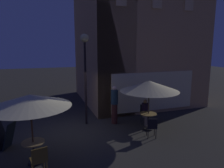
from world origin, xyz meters
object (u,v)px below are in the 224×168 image
object	(u,v)px
patio_umbrella_1	(149,86)
cafe_chair_1	(145,112)
patron_standing_1	(114,105)
cafe_table_1	(148,118)
cafe_chair_0	(39,159)
street_lamp_near_corner	(85,56)
cafe_chair_2	(152,126)
menu_sandwich_board	(5,135)
cafe_table_0	(33,148)
patron_seated_0	(145,110)
patio_umbrella_0	(30,101)

from	to	relation	value
patio_umbrella_1	cafe_chair_1	bearing A→B (deg)	73.08
patio_umbrella_1	patron_standing_1	bearing A→B (deg)	133.17
cafe_table_1	cafe_chair_0	world-z (taller)	cafe_chair_0
cafe_table_1	cafe_chair_1	bearing A→B (deg)	73.08
cafe_table_1	street_lamp_near_corner	bearing A→B (deg)	147.14
cafe_chair_0	cafe_chair_2	distance (m)	4.43
street_lamp_near_corner	menu_sandwich_board	size ratio (longest dim) A/B	4.24
cafe_table_0	cafe_table_1	size ratio (longest dim) A/B	0.96
patio_umbrella_1	patron_seated_0	xyz separation A→B (m)	(0.20, 0.66, -1.31)
cafe_chair_2	cafe_table_0	bearing A→B (deg)	114.30
patio_umbrella_0	cafe_chair_2	world-z (taller)	patio_umbrella_0
patio_umbrella_1	cafe_chair_1	distance (m)	1.67
cafe_chair_1	patron_standing_1	bearing A→B (deg)	-89.84
cafe_chair_2	cafe_chair_1	bearing A→B (deg)	0.86
patio_umbrella_0	cafe_chair_2	distance (m)	4.71
patron_seated_0	cafe_chair_2	bearing A→B (deg)	-0.96
patio_umbrella_0	patron_standing_1	bearing A→B (deg)	34.80
cafe_chair_1	patron_seated_0	xyz separation A→B (m)	(-0.04, -0.14, 0.14)
menu_sandwich_board	patron_seated_0	xyz separation A→B (m)	(5.92, 0.55, 0.16)
cafe_table_1	patio_umbrella_0	distance (m)	5.10
street_lamp_near_corner	cafe_chair_1	bearing A→B (deg)	-16.07
cafe_chair_0	cafe_chair_2	xyz separation A→B (m)	(4.26, 1.23, -0.05)
street_lamp_near_corner	patio_umbrella_0	size ratio (longest dim) A/B	1.71
patio_umbrella_1	cafe_chair_2	size ratio (longest dim) A/B	3.01
patron_standing_1	patron_seated_0	bearing A→B (deg)	-54.85
patio_umbrella_0	cafe_table_1	bearing A→B (deg)	14.89
cafe_table_1	patron_seated_0	size ratio (longest dim) A/B	0.63
cafe_table_0	menu_sandwich_board	bearing A→B (deg)	126.43
menu_sandwich_board	cafe_chair_0	distance (m)	2.46
menu_sandwich_board	patron_standing_1	bearing A→B (deg)	38.78
cafe_chair_0	patron_seated_0	size ratio (longest dim) A/B	0.76
patio_umbrella_1	cafe_chair_0	world-z (taller)	patio_umbrella_1
cafe_chair_0	cafe_chair_2	bearing A→B (deg)	-86.69
street_lamp_near_corner	cafe_chair_0	distance (m)	4.95
street_lamp_near_corner	patron_seated_0	world-z (taller)	street_lamp_near_corner
street_lamp_near_corner	patio_umbrella_1	world-z (taller)	street_lamp_near_corner
street_lamp_near_corner	cafe_chair_0	size ratio (longest dim) A/B	4.64
patio_umbrella_1	cafe_chair_2	world-z (taller)	patio_umbrella_1
cafe_table_0	patio_umbrella_1	distance (m)	5.09
cafe_table_0	cafe_chair_0	world-z (taller)	cafe_chair_0
patron_standing_1	cafe_table_0	bearing A→B (deg)	-177.51
menu_sandwich_board	patio_umbrella_1	distance (m)	5.91
patron_seated_0	menu_sandwich_board	bearing A→B (deg)	-67.77
cafe_chair_0	patron_standing_1	world-z (taller)	patron_standing_1
street_lamp_near_corner	cafe_table_0	distance (m)	4.52
patio_umbrella_1	patron_seated_0	world-z (taller)	patio_umbrella_1
cafe_chair_0	patio_umbrella_0	bearing A→B (deg)	0.00
cafe_chair_0	cafe_chair_1	xyz separation A→B (m)	(4.78, 2.85, -0.02)
street_lamp_near_corner	menu_sandwich_board	xyz separation A→B (m)	(-3.27, -1.47, -2.70)
cafe_chair_1	cafe_chair_2	world-z (taller)	cafe_chair_1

